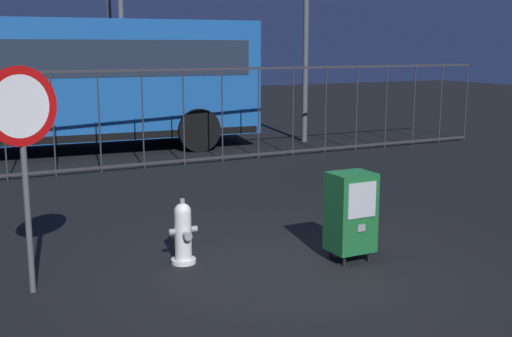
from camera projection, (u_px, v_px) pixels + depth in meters
name	position (u px, v px, depth m)	size (l,w,h in m)	color
ground_plane	(281.00, 270.00, 6.98)	(60.00, 60.00, 0.00)	black
fire_hydrant	(183.00, 233.00, 7.14)	(0.33, 0.32, 0.75)	silver
newspaper_box_primary	(351.00, 212.00, 7.19)	(0.48, 0.42, 1.02)	black
stop_sign	(22.00, 133.00, 6.05)	(0.71, 0.31, 2.23)	#4C4F54
traffic_cone	(347.00, 198.00, 9.17)	(0.36, 0.36, 0.53)	black
fence_barrier	(121.00, 119.00, 12.40)	(18.03, 0.04, 2.00)	#2D2D33
bus_near	(24.00, 78.00, 14.28)	(10.64, 3.32, 3.00)	#19519E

